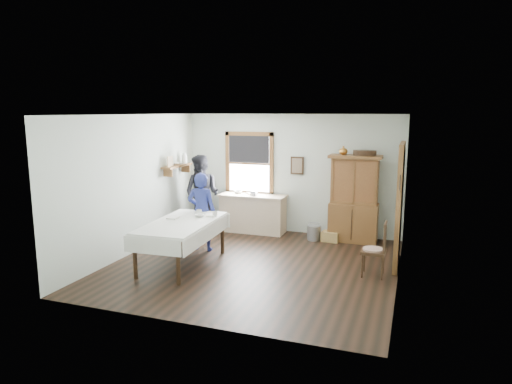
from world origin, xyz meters
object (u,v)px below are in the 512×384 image
dining_table (182,244)px  wicker_basket (331,237)px  china_hutch (354,199)px  spindle_chair (374,249)px  woman_blue (202,215)px  figure_dark (202,197)px  pail (314,233)px  work_counter (253,213)px

dining_table → wicker_basket: 3.32m
china_hutch → spindle_chair: 2.15m
woman_blue → figure_dark: bearing=-71.5°
pail → figure_dark: (-2.55, -0.25, 0.67)m
work_counter → spindle_chair: 3.54m
work_counter → woman_blue: (-0.49, -1.66, 0.29)m
woman_blue → figure_dark: figure_dark is taller
spindle_chair → work_counter: bearing=146.8°
work_counter → dining_table: (-0.41, -2.62, -0.03)m
work_counter → pail: size_ratio=4.79×
china_hutch → woman_blue: china_hutch is taller
figure_dark → dining_table: bearing=-67.2°
china_hutch → pail: bearing=-167.2°
china_hutch → spindle_chair: bearing=-72.8°
work_counter → spindle_chair: bearing=-35.1°
pail → wicker_basket: pail is taller
wicker_basket → pail: bearing=178.9°
wicker_basket → work_counter: bearing=173.6°
pail → figure_dark: figure_dark is taller
wicker_basket → figure_dark: bearing=-175.3°
work_counter → pail: 1.52m
wicker_basket → woman_blue: bearing=-148.0°
pail → woman_blue: bearing=-143.3°
china_hutch → wicker_basket: bearing=-157.0°
figure_dark → wicker_basket: bearing=10.7°
work_counter → china_hutch: size_ratio=0.82×
work_counter → dining_table: bearing=-99.1°
work_counter → dining_table: work_counter is taller
dining_table → spindle_chair: spindle_chair is taller
work_counter → china_hutch: china_hutch is taller
spindle_chair → china_hutch: bearing=108.7°
spindle_chair → woman_blue: 3.41m
china_hutch → pail: size_ratio=5.82×
figure_dark → work_counter: bearing=28.6°
china_hutch → pail: 1.13m
pail → woman_blue: (-1.97, -1.47, 0.57)m
china_hutch → dining_table: bearing=-135.8°
pail → dining_table: bearing=-128.1°
spindle_chair → pail: size_ratio=2.97×
woman_blue → figure_dark: 1.36m
dining_table → pail: 3.08m
china_hutch → dining_table: china_hutch is taller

